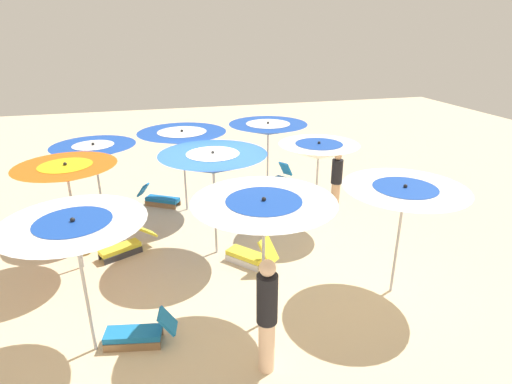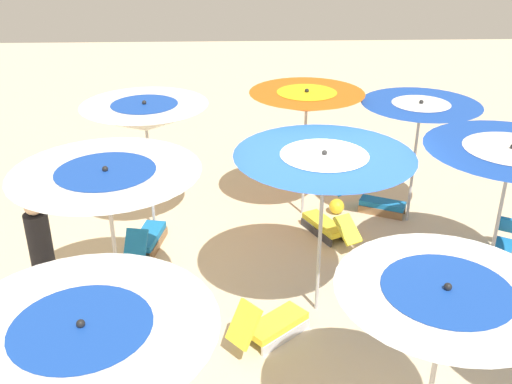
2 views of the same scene
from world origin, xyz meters
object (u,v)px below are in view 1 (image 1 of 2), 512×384
at_px(beachgoer_1, 336,180).
at_px(lounger_4, 125,246).
at_px(beach_umbrella_3, 182,138).
at_px(beach_umbrella_8, 404,196).
at_px(lounger_3, 88,230).
at_px(beach_umbrella_7, 319,151).
at_px(beach_ball, 87,247).
at_px(lounger_5, 276,179).
at_px(beach_umbrella_4, 213,163).
at_px(beach_umbrella_1, 67,173).
at_px(lounger_1, 138,333).
at_px(lounger_2, 160,199).
at_px(lounger_0, 250,255).
at_px(beach_umbrella_6, 268,129).
at_px(beachgoer_0, 267,314).
at_px(beach_umbrella_2, 75,235).
at_px(beach_umbrella_5, 264,211).
at_px(beach_umbrella_0, 94,152).

bearing_deg(beachgoer_1, lounger_4, -168.49).
xyz_separation_m(beach_umbrella_3, lounger_4, (2.09, -1.58, -1.83)).
distance_m(beach_umbrella_3, beach_umbrella_8, 5.91).
bearing_deg(lounger_3, beach_umbrella_7, -71.80).
bearing_deg(lounger_4, beach_ball, -45.63).
height_order(lounger_3, lounger_5, lounger_5).
distance_m(beach_umbrella_4, lounger_5, 4.83).
xyz_separation_m(beach_umbrella_1, beach_umbrella_4, (0.11, 2.84, 0.00)).
distance_m(lounger_1, lounger_2, 5.60).
relative_size(beach_umbrella_4, lounger_0, 2.12).
xyz_separation_m(beach_umbrella_6, beach_ball, (2.37, -4.91, -1.85)).
height_order(lounger_4, beachgoer_0, beachgoer_0).
height_order(beach_umbrella_4, lounger_0, beach_umbrella_4).
bearing_deg(beachgoer_1, beachgoer_0, -123.62).
height_order(beach_umbrella_6, beachgoer_0, beach_umbrella_6).
bearing_deg(lounger_3, lounger_0, -95.41).
bearing_deg(lounger_1, beach_umbrella_8, -166.36).
xyz_separation_m(beach_umbrella_2, beachgoer_0, (1.07, 2.50, -1.04)).
height_order(beach_umbrella_1, beach_umbrella_5, beach_umbrella_5).
height_order(lounger_3, beachgoer_0, beachgoer_0).
bearing_deg(beach_umbrella_3, lounger_3, -66.19).
distance_m(beach_umbrella_7, lounger_2, 4.75).
distance_m(beach_umbrella_1, lounger_5, 6.71).
distance_m(beach_umbrella_5, beach_umbrella_7, 4.00).
bearing_deg(beach_umbrella_4, beach_ball, -104.43).
distance_m(beach_umbrella_7, beach_umbrella_8, 3.01).
height_order(beach_umbrella_4, lounger_4, beach_umbrella_4).
bearing_deg(lounger_1, lounger_5, -113.69).
bearing_deg(beach_umbrella_7, lounger_2, -122.03).
bearing_deg(beach_umbrella_0, lounger_4, 19.63).
bearing_deg(beach_umbrella_1, lounger_3, -179.63).
xyz_separation_m(beach_umbrella_8, lounger_0, (-1.63, -2.38, -1.74)).
bearing_deg(lounger_1, beach_umbrella_4, -112.97).
xyz_separation_m(beach_umbrella_3, lounger_1, (5.08, -1.30, -1.83)).
distance_m(beach_umbrella_1, beach_umbrella_7, 5.51).
relative_size(beach_umbrella_7, beachgoer_1, 1.36).
bearing_deg(lounger_5, beachgoer_1, 83.96).
distance_m(lounger_0, beach_ball, 3.71).
xyz_separation_m(beach_umbrella_4, lounger_1, (2.55, -1.70, -1.90)).
bearing_deg(beach_umbrella_4, beach_umbrella_0, -127.62).
height_order(beach_umbrella_5, beach_ball, beach_umbrella_5).
height_order(beach_umbrella_7, beach_umbrella_8, beach_umbrella_7).
bearing_deg(beach_ball, lounger_5, 118.55).
distance_m(beach_umbrella_8, beachgoer_0, 3.28).
relative_size(beach_umbrella_7, lounger_3, 1.81).
xyz_separation_m(beach_umbrella_7, lounger_1, (3.23, -4.33, -1.77)).
bearing_deg(beachgoer_0, beach_umbrella_3, -74.37).
distance_m(beach_umbrella_3, beach_umbrella_7, 3.55).
height_order(beach_umbrella_0, lounger_2, beach_umbrella_0).
distance_m(beach_umbrella_0, beach_umbrella_7, 5.30).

